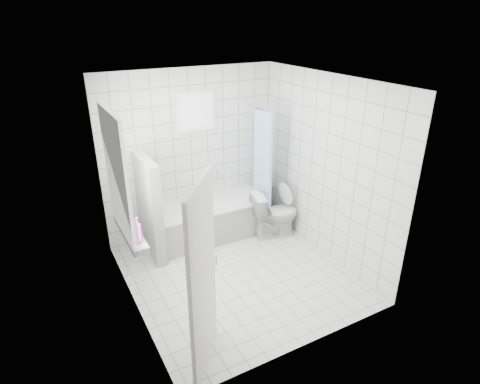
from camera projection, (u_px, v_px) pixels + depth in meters
ground at (237, 274)px, 5.54m from camera, size 3.00×3.00×0.00m
ceiling at (237, 81)px, 4.48m from camera, size 3.00×3.00×0.00m
wall_back at (191, 154)px, 6.21m from camera, size 2.80×0.02×2.60m
wall_front at (312, 242)px, 3.81m from camera, size 2.80×0.02×2.60m
wall_left at (125, 212)px, 4.40m from camera, size 0.02×3.00×2.60m
wall_right at (325, 168)px, 5.62m from camera, size 0.02×3.00×2.60m
window_left at (119, 177)px, 4.54m from camera, size 0.01×0.90×1.40m
window_back at (197, 112)px, 5.95m from camera, size 0.50×0.01×0.50m
window_sill at (130, 233)px, 4.86m from camera, size 0.18×1.02×0.08m
door at (203, 280)px, 3.76m from camera, size 0.53×0.65×2.00m
bathtub at (210, 220)px, 6.37m from camera, size 1.79×0.77×0.58m
partition_wall at (149, 208)px, 5.73m from camera, size 0.15×0.85×1.50m
tiled_ledge at (261, 200)px, 7.07m from camera, size 0.40×0.24×0.55m
toilet at (275, 214)px, 6.36m from camera, size 0.81×0.56×0.76m
curtain_rod at (258, 107)px, 6.02m from camera, size 0.02×0.80×0.02m
shower_curtain at (261, 166)px, 6.29m from camera, size 0.14×0.48×1.78m
tub_faucet at (206, 179)px, 6.46m from camera, size 0.18×0.06×0.06m
sill_bottles at (130, 221)px, 4.77m from camera, size 0.17×0.73×0.32m
ledge_bottles at (263, 181)px, 6.86m from camera, size 0.20×0.16×0.25m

